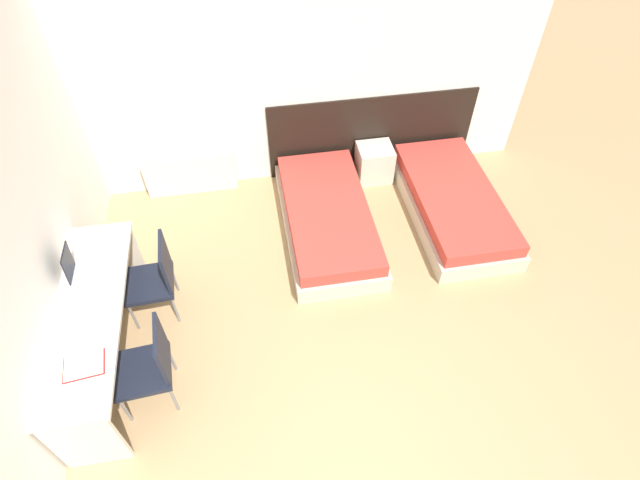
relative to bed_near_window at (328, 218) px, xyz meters
name	(u,v)px	position (x,y,z in m)	size (l,w,h in m)	color
ground_plane	(365,479)	(-0.20, -2.73, -0.17)	(20.00, 20.00, 0.00)	tan
wall_back	(293,76)	(-0.20, 1.06, 1.18)	(5.65, 0.05, 2.70)	white
wall_left	(28,227)	(-2.55, -0.84, 1.18)	(0.05, 4.77, 2.70)	white
headboard_panel	(372,134)	(0.74, 1.03, 0.33)	(2.55, 0.03, 1.01)	black
bed_near_window	(328,218)	(0.00, 0.00, 0.00)	(0.97, 1.99, 0.36)	beige
bed_near_door	(453,202)	(1.48, 0.00, 0.00)	(0.97, 1.99, 0.36)	beige
nightstand	(374,163)	(0.74, 0.81, 0.05)	(0.43, 0.37, 0.45)	beige
radiator	(191,174)	(-1.51, 0.94, 0.09)	(1.07, 0.12, 0.52)	silver
desk	(94,320)	(-2.25, -1.26, 0.41)	(0.55, 1.97, 0.74)	beige
chair_near_laptop	(155,277)	(-1.79, -0.80, 0.31)	(0.47, 0.47, 0.90)	black
chair_near_notebook	(149,365)	(-1.79, -1.71, 0.31)	(0.48, 0.48, 0.90)	black
laptop	(83,270)	(-2.32, -0.88, 0.63)	(0.31, 0.25, 0.32)	silver
open_notebook	(84,366)	(-2.21, -1.79, 0.58)	(0.32, 0.26, 0.02)	#B21E1E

